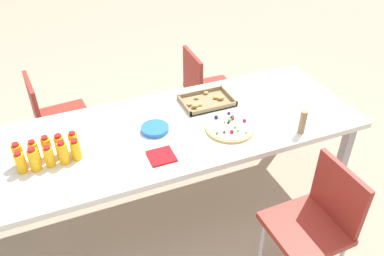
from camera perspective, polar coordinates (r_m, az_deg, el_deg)
The scene contains 20 objects.
ground_plane at distance 3.01m, azimuth -3.04°, elevation -11.48°, with size 12.00×12.00×0.00m, color tan.
party_table at distance 2.56m, azimuth -3.51°, elevation -1.14°, with size 2.53×0.89×0.73m.
chair_far_left at distance 3.25m, azimuth -19.37°, elevation 1.75°, with size 0.44×0.44×0.83m.
chair_far_right at distance 3.45m, azimuth 1.89°, elevation 5.97°, with size 0.41×0.41×0.83m.
chair_near_right at distance 2.38m, azimuth 17.60°, elevation -12.38°, with size 0.41×0.41×0.83m.
juice_bottle_0 at distance 2.36m, azimuth -23.57°, elevation -4.62°, with size 0.06×0.06×0.13m.
juice_bottle_1 at distance 2.34m, azimuth -21.86°, elevation -4.25°, with size 0.06×0.06×0.15m.
juice_bottle_2 at distance 2.34m, azimuth -19.96°, elevation -3.92°, with size 0.05×0.05×0.13m.
juice_bottle_3 at distance 2.33m, azimuth -18.14°, elevation -3.44°, with size 0.06×0.06×0.15m.
juice_bottle_4 at distance 2.35m, azimuth -16.44°, elevation -3.04°, with size 0.06×0.06×0.13m.
juice_bottle_5 at distance 2.41m, azimuth -23.81°, elevation -3.55°, with size 0.06×0.06×0.15m.
juice_bottle_6 at distance 2.41m, azimuth -21.88°, elevation -3.17°, with size 0.05×0.05×0.14m.
juice_bottle_7 at distance 2.40m, azimuth -20.23°, elevation -2.70°, with size 0.06×0.06×0.15m.
juice_bottle_8 at distance 2.40m, azimuth -18.54°, elevation -2.40°, with size 0.06×0.06×0.14m.
juice_bottle_9 at distance 2.40m, azimuth -16.71°, elevation -2.01°, with size 0.06×0.06×0.14m.
fruit_pizza at distance 2.52m, azimuth 5.51°, elevation 0.10°, with size 0.32×0.32×0.05m.
snack_tray at distance 2.78m, azimuth 2.03°, elevation 3.85°, with size 0.36×0.25×0.04m.
plate_stack at distance 2.51m, azimuth -5.38°, elevation -0.11°, with size 0.18×0.18×0.03m.
napkin_stack at distance 2.30m, azimuth -4.44°, elevation -4.08°, with size 0.15×0.15×0.01m, color red.
cardboard_tube at distance 2.54m, azimuth 15.71°, elevation 0.84°, with size 0.04×0.04×0.16m, color #9E7A56.
Camera 1 is at (-0.64, -1.95, 2.21)m, focal length 36.86 mm.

